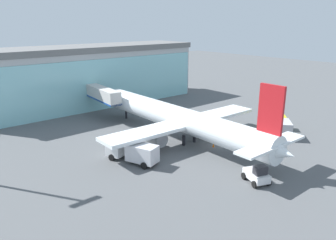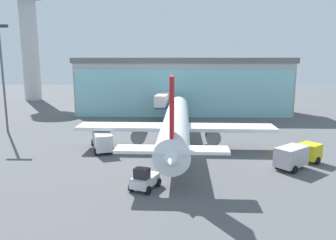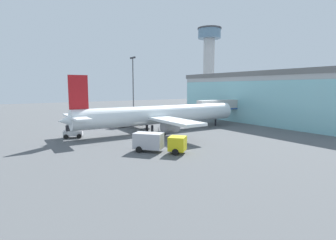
% 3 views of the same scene
% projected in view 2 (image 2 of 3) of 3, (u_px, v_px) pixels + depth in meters
% --- Properties ---
extents(ground, '(240.00, 240.00, 0.00)m').
position_uv_depth(ground, '(186.00, 156.00, 43.35)').
color(ground, '#545659').
extents(terminal_building, '(49.32, 12.78, 12.89)m').
position_uv_depth(terminal_building, '(183.00, 86.00, 76.97)').
color(terminal_building, '#B0B0B0').
rests_on(terminal_building, ground).
extents(jet_bridge, '(3.51, 13.97, 5.83)m').
position_uv_depth(jet_bridge, '(165.00, 99.00, 67.36)').
color(jet_bridge, beige).
rests_on(jet_bridge, ground).
extents(control_tower, '(10.52, 10.52, 35.07)m').
position_uv_depth(control_tower, '(28.00, 27.00, 98.53)').
color(control_tower, '#BBBBBB').
rests_on(control_tower, ground).
extents(apron_light_mast, '(3.20, 0.40, 18.27)m').
position_uv_depth(apron_light_mast, '(2.00, 69.00, 55.77)').
color(apron_light_mast, '#59595E').
rests_on(apron_light_mast, ground).
extents(airplane, '(27.93, 39.23, 11.06)m').
position_uv_depth(airplane, '(176.00, 123.00, 47.58)').
color(airplane, white).
rests_on(airplane, ground).
extents(catering_truck, '(4.51, 7.62, 2.65)m').
position_uv_depth(catering_truck, '(102.00, 140.00, 45.98)').
color(catering_truck, silver).
rests_on(catering_truck, ground).
extents(fuel_truck, '(6.98, 6.42, 2.65)m').
position_uv_depth(fuel_truck, '(297.00, 155.00, 38.68)').
color(fuel_truck, yellow).
rests_on(fuel_truck, ground).
extents(baggage_cart, '(2.79, 3.22, 1.50)m').
position_uv_depth(baggage_cart, '(208.00, 148.00, 45.28)').
color(baggage_cart, slate).
rests_on(baggage_cart, ground).
extents(pushback_tug, '(3.13, 3.64, 2.30)m').
position_uv_depth(pushback_tug, '(144.00, 180.00, 32.09)').
color(pushback_tug, silver).
rests_on(pushback_tug, ground).
extents(safety_cone_nose, '(0.36, 0.36, 0.55)m').
position_uv_depth(safety_cone_nose, '(188.00, 155.00, 42.65)').
color(safety_cone_nose, orange).
rests_on(safety_cone_nose, ground).
extents(safety_cone_wingtip, '(0.36, 0.36, 0.55)m').
position_uv_depth(safety_cone_wingtip, '(268.00, 151.00, 44.70)').
color(safety_cone_wingtip, orange).
rests_on(safety_cone_wingtip, ground).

